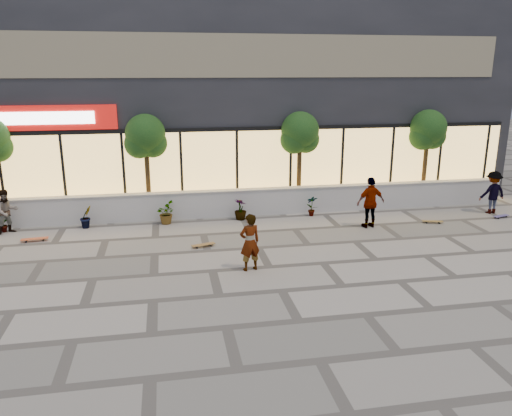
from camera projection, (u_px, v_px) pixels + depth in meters
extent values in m
plane|color=#A89F92|center=(282.00, 291.00, 12.84)|extent=(80.00, 80.00, 0.00)
cube|color=beige|center=(241.00, 203.00, 19.34)|extent=(22.00, 0.35, 1.00)
cube|color=#B2AFA8|center=(241.00, 190.00, 19.20)|extent=(22.00, 0.42, 0.04)
cube|color=#222327|center=(223.00, 97.00, 23.55)|extent=(24.00, 9.00, 8.50)
cube|color=#EBB95E|center=(237.00, 168.00, 19.95)|extent=(23.04, 0.05, 3.00)
cube|color=black|center=(237.00, 129.00, 19.51)|extent=(23.04, 0.08, 0.15)
cube|color=red|center=(46.00, 118.00, 18.13)|extent=(5.00, 0.10, 0.90)
cube|color=white|center=(46.00, 118.00, 18.06)|extent=(3.40, 0.06, 0.45)
cube|color=brown|center=(236.00, 56.00, 18.80)|extent=(21.60, 0.05, 1.60)
imported|color=#133C15|center=(2.00, 221.00, 17.38)|extent=(0.43, 0.29, 0.81)
imported|color=#133C15|center=(86.00, 217.00, 17.86)|extent=(0.57, 0.57, 0.81)
imported|color=#133C15|center=(165.00, 213.00, 18.35)|extent=(0.68, 0.77, 0.81)
imported|color=#133C15|center=(240.00, 209.00, 18.83)|extent=(0.64, 0.64, 0.81)
imported|color=#133C15|center=(312.00, 206.00, 19.32)|extent=(0.46, 0.35, 0.81)
cylinder|color=#3F2E16|center=(148.00, 174.00, 19.10)|extent=(0.18, 0.18, 3.24)
sphere|color=#133C15|center=(145.00, 134.00, 18.69)|extent=(1.50, 1.50, 1.50)
sphere|color=#133C15|center=(139.00, 144.00, 18.69)|extent=(1.10, 1.10, 1.10)
sphere|color=#133C15|center=(153.00, 143.00, 18.87)|extent=(1.10, 1.10, 1.10)
cylinder|color=#3F2E16|center=(299.00, 169.00, 20.14)|extent=(0.18, 0.18, 3.24)
sphere|color=#133C15|center=(300.00, 131.00, 19.72)|extent=(1.50, 1.50, 1.50)
sphere|color=#133C15|center=(294.00, 140.00, 19.73)|extent=(1.10, 1.10, 1.10)
sphere|color=#133C15|center=(306.00, 139.00, 19.91)|extent=(1.10, 1.10, 1.10)
cylinder|color=#3F2E16|center=(425.00, 164.00, 21.09)|extent=(0.18, 0.18, 3.24)
sphere|color=#133C15|center=(428.00, 128.00, 20.68)|extent=(1.50, 1.50, 1.50)
sphere|color=#133C15|center=(423.00, 137.00, 20.68)|extent=(1.10, 1.10, 1.10)
sphere|color=#133C15|center=(432.00, 136.00, 20.86)|extent=(1.10, 1.10, 1.10)
imported|color=silver|center=(250.00, 242.00, 13.96)|extent=(0.69, 0.54, 1.66)
imported|color=#92775E|center=(7.00, 212.00, 17.18)|extent=(0.95, 0.90, 1.55)
imported|color=white|center=(371.00, 203.00, 17.78)|extent=(1.14, 0.61, 1.84)
imported|color=maroon|center=(493.00, 192.00, 19.59)|extent=(1.13, 0.70, 1.68)
cube|color=brown|center=(203.00, 244.00, 15.99)|extent=(0.79, 0.40, 0.02)
cylinder|color=black|center=(210.00, 244.00, 16.16)|extent=(0.06, 0.04, 0.06)
cylinder|color=black|center=(211.00, 246.00, 16.04)|extent=(0.06, 0.04, 0.06)
cylinder|color=black|center=(196.00, 247.00, 15.96)|extent=(0.06, 0.04, 0.06)
cylinder|color=black|center=(197.00, 248.00, 15.85)|extent=(0.06, 0.04, 0.06)
cube|color=#D85228|center=(35.00, 239.00, 16.51)|extent=(0.87, 0.31, 0.02)
cylinder|color=black|center=(44.00, 239.00, 16.67)|extent=(0.06, 0.04, 0.06)
cylinder|color=black|center=(43.00, 240.00, 16.52)|extent=(0.06, 0.04, 0.06)
cylinder|color=black|center=(27.00, 241.00, 16.52)|extent=(0.06, 0.04, 0.06)
cylinder|color=black|center=(26.00, 242.00, 16.38)|extent=(0.06, 0.04, 0.06)
cube|color=brown|center=(433.00, 221.00, 18.46)|extent=(0.76, 0.39, 0.02)
cylinder|color=black|center=(438.00, 222.00, 18.52)|extent=(0.06, 0.04, 0.05)
cylinder|color=black|center=(439.00, 223.00, 18.39)|extent=(0.06, 0.04, 0.05)
cylinder|color=black|center=(426.00, 222.00, 18.56)|extent=(0.06, 0.04, 0.05)
cylinder|color=black|center=(427.00, 223.00, 18.44)|extent=(0.06, 0.04, 0.05)
cube|color=#4B437A|center=(501.00, 216.00, 19.15)|extent=(0.75, 0.39, 0.02)
cylinder|color=black|center=(503.00, 216.00, 19.32)|extent=(0.06, 0.04, 0.05)
cylinder|color=black|center=(506.00, 217.00, 19.20)|extent=(0.06, 0.04, 0.05)
cylinder|color=black|center=(496.00, 217.00, 19.12)|extent=(0.06, 0.04, 0.05)
cylinder|color=black|center=(499.00, 218.00, 19.01)|extent=(0.06, 0.04, 0.05)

